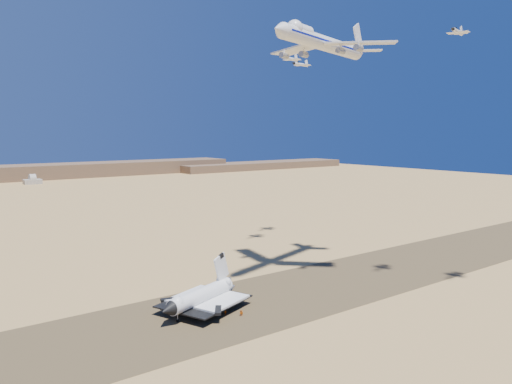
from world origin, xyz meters
TOP-DOWN VIEW (x-y plane):
  - ground at (0.00, 0.00)m, footprint 1200.00×1200.00m
  - runway at (0.00, 0.00)m, footprint 600.00×50.00m
  - ridgeline at (65.32, 527.31)m, footprint 960.00×90.00m
  - shuttle at (-14.88, 4.10)m, footprint 36.16×29.72m
  - carrier_747 at (43.54, 8.57)m, footprint 72.24×53.71m
  - crew_a at (-6.18, -7.58)m, footprint 0.58×0.75m
  - crew_b at (-6.63, -7.43)m, footprint 1.00×1.00m
  - crew_c at (-10.37, -4.06)m, footprint 1.17×0.85m
  - chase_jet_a at (74.12, -30.33)m, footprint 14.04×8.17m
  - chase_jet_c at (69.26, 56.77)m, footprint 15.47×9.10m
  - chase_jet_d at (88.31, 70.44)m, footprint 15.75×9.11m

SIDE VIEW (x-z plane):
  - ground at x=0.00m, z-range 0.00..0.00m
  - runway at x=0.00m, z-range 0.00..0.06m
  - crew_c at x=-10.37m, z-range 0.06..1.86m
  - crew_a at x=-6.18m, z-range 0.06..1.88m
  - crew_b at x=-6.63m, z-range 0.06..1.91m
  - shuttle at x=-14.88m, z-range -4.07..13.52m
  - ridgeline at x=65.32m, z-range -1.37..16.63m
  - carrier_747 at x=43.54m, z-range 85.37..103.50m
  - chase_jet_c at x=69.26m, z-range 93.98..97.94m
  - chase_jet_d at x=88.31m, z-range 94.15..98.15m
  - chase_jet_a at x=74.12m, z-range 94.39..97.96m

